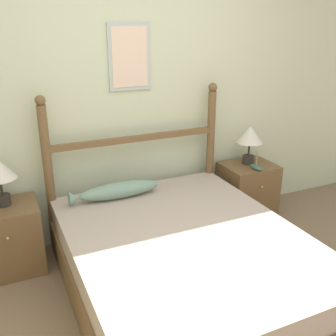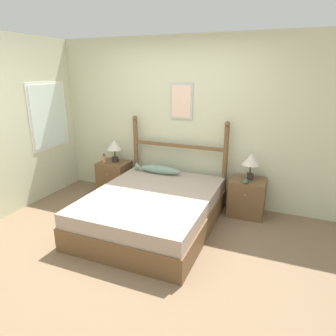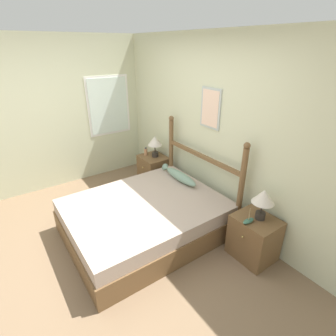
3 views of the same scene
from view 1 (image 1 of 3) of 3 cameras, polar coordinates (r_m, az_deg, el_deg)
wall_back at (r=3.47m, az=-5.90°, el=10.57°), size 6.40×0.08×2.55m
bed at (r=2.89m, az=2.51°, el=-13.74°), size 1.58×2.01×0.48m
headboard at (r=3.47m, az=-4.64°, el=1.38°), size 1.59×0.08×1.35m
nightstand_left at (r=3.36m, az=-22.23°, el=-9.45°), size 0.50×0.45×0.55m
nightstand_right at (r=4.04m, az=11.41°, el=-3.17°), size 0.50×0.45×0.55m
table_lamp_right at (r=3.89m, az=11.80°, el=4.44°), size 0.25×0.25×0.38m
model_boat at (r=3.82m, az=12.67°, el=0.14°), size 0.07×0.17×0.18m
fish_pillow at (r=3.29m, az=-7.49°, el=-3.30°), size 0.77×0.15×0.13m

